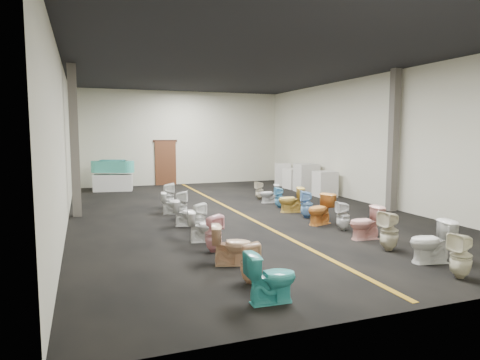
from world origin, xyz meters
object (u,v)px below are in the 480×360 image
(toilet_left_7, at_px, (181,205))
(toilet_left_9, at_px, (168,196))
(toilet_left_2, at_px, (231,245))
(toilet_right_2, at_px, (389,231))
(appliance_crate_d, at_px, (283,174))
(toilet_left_4, at_px, (203,226))
(toilet_left_3, at_px, (213,234))
(toilet_right_4, at_px, (343,216))
(toilet_left_5, at_px, (199,218))
(toilet_left_8, at_px, (172,203))
(toilet_left_1, at_px, (250,263))
(toilet_right_7, at_px, (291,200))
(toilet_right_9, at_px, (269,194))
(toilet_right_8, at_px, (279,197))
(toilet_right_3, at_px, (366,223))
(toilet_right_6, at_px, (307,204))
(bathtub, at_px, (113,166))
(toilet_right_0, at_px, (461,256))
(toilet_right_5, at_px, (320,209))
(appliance_crate_c, at_px, (294,178))
(display_table, at_px, (113,183))
(toilet_right_10, at_px, (260,191))
(appliance_crate_a, at_px, (325,184))
(toilet_left_6, at_px, (186,213))
(appliance_crate_b, at_px, (306,178))
(toilet_left_0, at_px, (271,277))
(toilet_right_1, at_px, (431,242))

(toilet_left_7, xyz_separation_m, toilet_left_9, (-0.02, 1.86, 0.01))
(toilet_left_2, xyz_separation_m, toilet_right_2, (3.46, -0.24, 0.04))
(appliance_crate_d, bearing_deg, toilet_left_4, -125.38)
(toilet_left_3, relative_size, toilet_left_9, 0.93)
(toilet_left_2, height_order, toilet_right_4, toilet_left_2)
(toilet_left_5, bearing_deg, appliance_crate_d, -39.04)
(appliance_crate_d, bearing_deg, toilet_left_8, -140.10)
(toilet_left_1, relative_size, toilet_right_7, 0.87)
(toilet_left_9, height_order, toilet_right_9, toilet_left_9)
(toilet_right_8, bearing_deg, toilet_right_3, 12.59)
(toilet_left_7, relative_size, toilet_right_6, 1.02)
(bathtub, relative_size, toilet_right_2, 2.08)
(toilet_left_5, distance_m, toilet_left_9, 3.65)
(toilet_right_0, height_order, toilet_right_3, toilet_right_0)
(toilet_left_5, height_order, toilet_right_5, toilet_right_5)
(appliance_crate_c, bearing_deg, toilet_right_6, -114.32)
(display_table, height_order, toilet_right_10, display_table)
(toilet_left_9, bearing_deg, appliance_crate_a, -79.21)
(toilet_right_8, bearing_deg, toilet_left_8, -80.70)
(toilet_right_9, bearing_deg, toilet_left_1, -12.09)
(toilet_left_6, relative_size, toilet_right_4, 0.94)
(appliance_crate_d, relative_size, toilet_right_2, 1.23)
(display_table, relative_size, toilet_right_3, 2.04)
(appliance_crate_b, relative_size, toilet_left_2, 1.55)
(toilet_left_6, bearing_deg, toilet_left_7, 11.43)
(appliance_crate_d, relative_size, toilet_right_0, 1.32)
(toilet_right_4, bearing_deg, toilet_left_7, -115.37)
(display_table, bearing_deg, toilet_left_7, -78.68)
(bathtub, relative_size, toilet_left_5, 2.36)
(toilet_left_0, bearing_deg, toilet_left_6, 2.09)
(toilet_left_9, xyz_separation_m, toilet_right_5, (3.45, -3.87, -0.01))
(appliance_crate_c, bearing_deg, toilet_left_4, -129.31)
(toilet_left_5, bearing_deg, toilet_right_6, -79.96)
(appliance_crate_d, distance_m, toilet_left_8, 8.33)
(appliance_crate_c, relative_size, toilet_left_2, 1.18)
(toilet_left_9, bearing_deg, appliance_crate_b, -66.33)
(toilet_right_3, distance_m, toilet_right_4, 0.97)
(appliance_crate_a, bearing_deg, toilet_left_6, -151.76)
(appliance_crate_a, xyz_separation_m, toilet_left_7, (-6.32, -2.48, -0.08))
(toilet_right_7, bearing_deg, toilet_right_6, 13.52)
(toilet_right_8, xyz_separation_m, toilet_right_9, (0.09, 1.02, -0.01))
(appliance_crate_d, relative_size, toilet_right_10, 1.55)
(display_table, distance_m, toilet_right_7, 8.74)
(toilet_left_4, xyz_separation_m, toilet_left_6, (0.01, 1.77, -0.01))
(bathtub, xyz_separation_m, toilet_left_8, (1.35, -6.17, -0.73))
(toilet_right_1, xyz_separation_m, toilet_right_9, (-0.00, 7.59, -0.08))
(bathtub, distance_m, toilet_right_10, 6.75)
(toilet_left_8, distance_m, toilet_right_8, 3.60)
(appliance_crate_b, xyz_separation_m, toilet_right_3, (-2.75, -7.80, -0.20))
(toilet_right_7, xyz_separation_m, toilet_right_8, (0.01, 0.88, -0.05))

